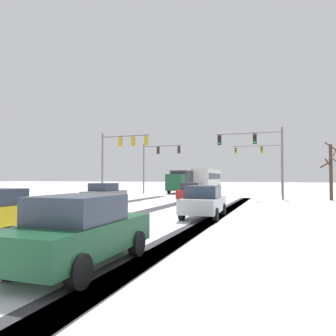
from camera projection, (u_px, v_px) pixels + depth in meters
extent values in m
cube|color=#38383D|center=(84.00, 208.00, 20.53)|extent=(1.16, 29.60, 0.01)
cube|color=#38383D|center=(147.00, 211.00, 18.96)|extent=(1.02, 29.60, 0.01)
cube|color=#38383D|center=(222.00, 214.00, 17.41)|extent=(0.77, 29.60, 0.01)
cube|color=#38383D|center=(219.00, 214.00, 17.47)|extent=(1.05, 29.60, 0.01)
cube|color=white|center=(317.00, 220.00, 14.54)|extent=(4.00, 29.60, 0.12)
cylinder|color=slate|center=(102.00, 166.00, 31.04)|extent=(0.18, 0.18, 6.50)
cylinder|color=slate|center=(125.00, 136.00, 30.24)|extent=(5.07, 0.17, 0.12)
cube|color=#B79319|center=(120.00, 142.00, 30.40)|extent=(0.32, 0.24, 0.90)
sphere|color=black|center=(121.00, 139.00, 30.56)|extent=(0.20, 0.20, 0.20)
sphere|color=black|center=(121.00, 142.00, 30.55)|extent=(0.20, 0.20, 0.20)
sphere|color=green|center=(121.00, 145.00, 30.54)|extent=(0.20, 0.20, 0.20)
cube|color=#B79319|center=(133.00, 141.00, 29.91)|extent=(0.32, 0.24, 0.90)
sphere|color=black|center=(134.00, 139.00, 30.07)|extent=(0.20, 0.20, 0.20)
sphere|color=black|center=(134.00, 142.00, 30.06)|extent=(0.20, 0.20, 0.20)
sphere|color=green|center=(134.00, 145.00, 30.05)|extent=(0.20, 0.20, 0.20)
cube|color=#B79319|center=(146.00, 141.00, 29.43)|extent=(0.32, 0.24, 0.90)
sphere|color=black|center=(147.00, 138.00, 29.59)|extent=(0.20, 0.20, 0.20)
sphere|color=black|center=(147.00, 141.00, 29.58)|extent=(0.20, 0.20, 0.20)
sphere|color=green|center=(147.00, 144.00, 29.57)|extent=(0.20, 0.20, 0.20)
cylinder|color=slate|center=(282.00, 168.00, 38.43)|extent=(0.18, 0.18, 6.50)
cylinder|color=slate|center=(257.00, 146.00, 39.34)|extent=(5.88, 0.50, 0.12)
cube|color=#B79319|center=(262.00, 150.00, 39.16)|extent=(0.33, 0.26, 0.90)
sphere|color=black|center=(262.00, 148.00, 39.01)|extent=(0.20, 0.20, 0.20)
sphere|color=black|center=(262.00, 150.00, 39.00)|extent=(0.20, 0.20, 0.20)
sphere|color=green|center=(262.00, 152.00, 38.99)|extent=(0.20, 0.20, 0.20)
cube|color=#B79319|center=(236.00, 151.00, 40.06)|extent=(0.33, 0.26, 0.90)
sphere|color=black|center=(236.00, 148.00, 39.92)|extent=(0.20, 0.20, 0.20)
sphere|color=black|center=(236.00, 151.00, 39.91)|extent=(0.20, 0.20, 0.20)
sphere|color=green|center=(236.00, 153.00, 39.90)|extent=(0.20, 0.20, 0.20)
cylinder|color=slate|center=(144.00, 169.00, 40.44)|extent=(0.18, 0.18, 6.50)
cylinder|color=slate|center=(162.00, 146.00, 39.56)|extent=(5.16, 0.31, 0.12)
cube|color=black|center=(158.00, 150.00, 39.74)|extent=(0.33, 0.25, 0.90)
sphere|color=black|center=(159.00, 148.00, 39.90)|extent=(0.20, 0.20, 0.20)
sphere|color=black|center=(159.00, 151.00, 39.89)|extent=(0.20, 0.20, 0.20)
sphere|color=green|center=(159.00, 153.00, 39.88)|extent=(0.20, 0.20, 0.20)
cube|color=black|center=(179.00, 150.00, 38.67)|extent=(0.33, 0.25, 0.90)
sphere|color=black|center=(179.00, 147.00, 38.83)|extent=(0.20, 0.20, 0.20)
sphere|color=black|center=(179.00, 150.00, 38.82)|extent=(0.20, 0.20, 0.20)
sphere|color=green|center=(179.00, 152.00, 38.81)|extent=(0.20, 0.20, 0.20)
cylinder|color=slate|center=(282.00, 164.00, 27.15)|extent=(0.18, 0.18, 6.50)
cylinder|color=slate|center=(248.00, 133.00, 28.19)|extent=(5.81, 0.20, 0.12)
cube|color=black|center=(255.00, 139.00, 27.99)|extent=(0.32, 0.24, 0.90)
sphere|color=black|center=(255.00, 135.00, 27.84)|extent=(0.20, 0.20, 0.20)
sphere|color=black|center=(255.00, 139.00, 27.83)|extent=(0.20, 0.20, 0.20)
sphere|color=green|center=(255.00, 142.00, 27.82)|extent=(0.20, 0.20, 0.20)
cube|color=black|center=(219.00, 140.00, 29.03)|extent=(0.32, 0.24, 0.90)
sphere|color=black|center=(219.00, 137.00, 28.89)|extent=(0.20, 0.20, 0.20)
sphere|color=black|center=(219.00, 140.00, 28.88)|extent=(0.20, 0.20, 0.20)
sphere|color=green|center=(219.00, 143.00, 28.87)|extent=(0.20, 0.20, 0.20)
cube|color=red|center=(192.00, 193.00, 26.91)|extent=(1.76, 4.13, 0.70)
cube|color=#2D3847|center=(192.00, 186.00, 26.79)|extent=(1.59, 1.92, 0.60)
cylinder|color=black|center=(187.00, 197.00, 28.36)|extent=(0.23, 0.64, 0.64)
cylinder|color=black|center=(204.00, 197.00, 27.83)|extent=(0.23, 0.64, 0.64)
cylinder|color=black|center=(179.00, 198.00, 25.96)|extent=(0.23, 0.64, 0.64)
cylinder|color=black|center=(198.00, 199.00, 25.43)|extent=(0.23, 0.64, 0.64)
cube|color=slate|center=(105.00, 195.00, 24.02)|extent=(1.79, 4.14, 0.70)
cube|color=#2D3847|center=(104.00, 187.00, 23.90)|extent=(1.60, 1.93, 0.60)
cylinder|color=black|center=(105.00, 199.00, 25.48)|extent=(0.23, 0.64, 0.64)
cylinder|color=black|center=(122.00, 199.00, 24.90)|extent=(0.23, 0.64, 0.64)
cylinder|color=black|center=(86.00, 201.00, 23.11)|extent=(0.23, 0.64, 0.64)
cylinder|color=black|center=(104.00, 201.00, 22.53)|extent=(0.23, 0.64, 0.64)
cube|color=#B7BABF|center=(204.00, 204.00, 15.74)|extent=(1.84, 4.16, 0.70)
cube|color=#2D3847|center=(203.00, 192.00, 15.62)|extent=(1.63, 1.95, 0.60)
cylinder|color=black|center=(194.00, 209.00, 17.19)|extent=(0.24, 0.65, 0.64)
cylinder|color=black|center=(223.00, 209.00, 16.69)|extent=(0.24, 0.65, 0.64)
cylinder|color=black|center=(182.00, 214.00, 14.77)|extent=(0.24, 0.65, 0.64)
cylinder|color=black|center=(216.00, 215.00, 14.27)|extent=(0.24, 0.65, 0.64)
cylinder|color=black|center=(8.00, 219.00, 12.74)|extent=(0.24, 0.65, 0.64)
cylinder|color=black|center=(39.00, 221.00, 12.15)|extent=(0.24, 0.65, 0.64)
cube|color=#194C2D|center=(81.00, 237.00, 7.07)|extent=(1.80, 4.14, 0.70)
cube|color=#2D3847|center=(78.00, 209.00, 6.95)|extent=(1.61, 1.94, 0.60)
cylinder|color=black|center=(83.00, 240.00, 8.52)|extent=(0.24, 0.65, 0.64)
cylinder|color=black|center=(137.00, 243.00, 8.00)|extent=(0.24, 0.65, 0.64)
cylinder|color=black|center=(8.00, 264.00, 6.11)|extent=(0.24, 0.65, 0.64)
cylinder|color=black|center=(79.00, 272.00, 5.59)|extent=(0.24, 0.65, 0.64)
cube|color=silver|center=(207.00, 179.00, 49.15)|extent=(2.69, 11.04, 2.90)
cube|color=#283342|center=(207.00, 176.00, 49.16)|extent=(2.72, 10.16, 0.90)
cylinder|color=black|center=(210.00, 189.00, 45.07)|extent=(0.32, 0.97, 0.96)
cylinder|color=black|center=(194.00, 188.00, 45.84)|extent=(0.32, 0.97, 0.96)
cylinder|color=black|center=(218.00, 187.00, 51.83)|extent=(0.32, 0.97, 0.96)
cylinder|color=black|center=(204.00, 187.00, 52.60)|extent=(0.32, 0.97, 0.96)
cube|color=#194C2D|center=(176.00, 182.00, 39.44)|extent=(2.20, 2.30, 2.10)
cube|color=#333338|center=(183.00, 180.00, 42.98)|extent=(2.44, 5.30, 2.60)
cylinder|color=black|center=(184.00, 191.00, 39.52)|extent=(0.32, 0.85, 0.84)
cylinder|color=black|center=(169.00, 190.00, 40.12)|extent=(0.32, 0.85, 0.84)
cylinder|color=black|center=(192.00, 189.00, 44.00)|extent=(0.32, 0.85, 0.84)
cylinder|color=black|center=(178.00, 189.00, 44.60)|extent=(0.32, 0.85, 0.84)
cylinder|color=#423023|center=(331.00, 172.00, 28.22)|extent=(0.29, 0.29, 5.09)
cylinder|color=#423023|center=(332.00, 147.00, 27.74)|extent=(1.24, 0.16, 0.97)
cylinder|color=#423023|center=(325.00, 165.00, 28.82)|extent=(1.07, 0.93, 0.67)
cylinder|color=#423023|center=(328.00, 163.00, 28.11)|extent=(0.61, 0.61, 0.93)
cylinder|color=#423023|center=(335.00, 161.00, 27.68)|extent=(1.09, 0.68, 0.83)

